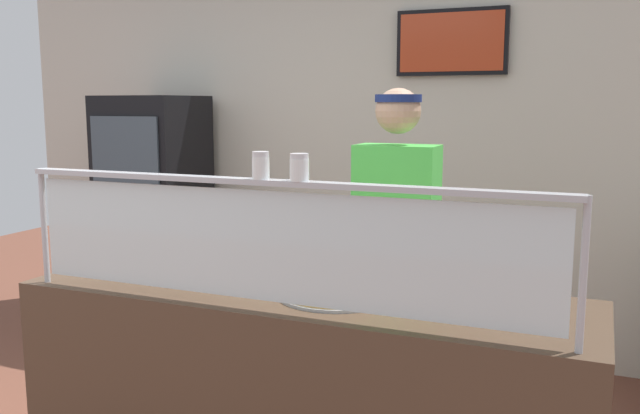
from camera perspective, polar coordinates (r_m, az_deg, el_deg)
shop_rear_unit at (r=4.60m, az=9.33°, el=4.51°), size 6.68×0.13×2.70m
serving_counter at (r=2.87m, az=-1.54°, el=-16.34°), size 2.28×0.68×0.95m
sneeze_guard at (r=2.38m, az=-4.39°, el=-1.93°), size 2.11×0.06×0.48m
pizza_tray at (r=2.64m, az=1.38°, el=-7.16°), size 0.46×0.46×0.04m
pizza_server at (r=2.62m, az=1.17°, el=-6.80°), size 0.11×0.29×0.01m
parmesan_shaker at (r=2.37m, az=-5.03°, el=3.38°), size 0.06×0.06×0.10m
pepper_flake_shaker at (r=2.30m, az=-1.75°, el=3.23°), size 0.07×0.07×0.09m
worker_figure at (r=3.21m, az=6.47°, el=-3.61°), size 0.41×0.50×1.76m
drink_fridge at (r=5.09m, az=-13.79°, el=-0.74°), size 0.65×0.62×1.74m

